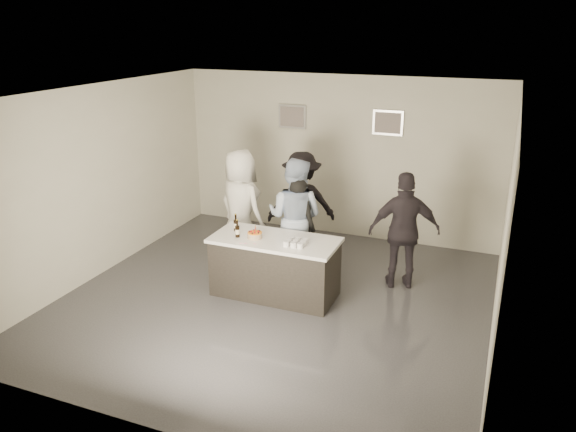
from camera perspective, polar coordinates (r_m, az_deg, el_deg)
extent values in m
plane|color=#3D3D42|center=(8.36, -1.29, -8.52)|extent=(6.00, 6.00, 0.00)
plane|color=white|center=(7.45, -1.46, 12.35)|extent=(6.00, 6.00, 0.00)
cube|color=beige|center=(10.50, 5.10, 5.99)|extent=(6.00, 0.04, 3.00)
cube|color=beige|center=(5.36, -14.20, -7.96)|extent=(6.00, 0.04, 3.00)
cube|color=beige|center=(9.33, -18.61, 3.35)|extent=(0.04, 6.00, 3.00)
cube|color=beige|center=(7.21, 21.15, -1.52)|extent=(0.04, 6.00, 3.00)
cube|color=#B2B2B7|center=(10.62, 0.45, 10.07)|extent=(0.54, 0.04, 0.44)
cube|color=#B2B2B7|center=(10.12, 10.12, 9.32)|extent=(0.54, 0.04, 0.44)
cube|color=white|center=(8.33, -1.33, -5.19)|extent=(1.86, 0.86, 0.90)
cylinder|color=orange|center=(8.17, -3.39, -2.01)|extent=(0.21, 0.21, 0.08)
cylinder|color=black|center=(8.44, -5.32, -0.67)|extent=(0.07, 0.07, 0.26)
cylinder|color=black|center=(8.20, -5.17, -1.29)|extent=(0.07, 0.07, 0.26)
cube|color=orange|center=(7.91, 0.81, -2.68)|extent=(0.30, 0.30, 0.08)
cube|color=pink|center=(8.00, -4.11, -2.77)|extent=(0.24, 0.08, 0.01)
imported|color=black|center=(8.84, 1.11, -1.18)|extent=(0.66, 0.51, 1.62)
imported|color=#A9BCDD|center=(8.88, 0.69, -0.09)|extent=(0.96, 0.76, 1.91)
imported|color=white|center=(9.37, -4.82, 0.94)|extent=(1.11, 0.93, 1.93)
imported|color=#29242A|center=(8.60, 11.73, -1.49)|extent=(1.15, 0.76, 1.81)
imported|color=black|center=(9.71, 1.37, 1.31)|extent=(1.35, 1.11, 1.81)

